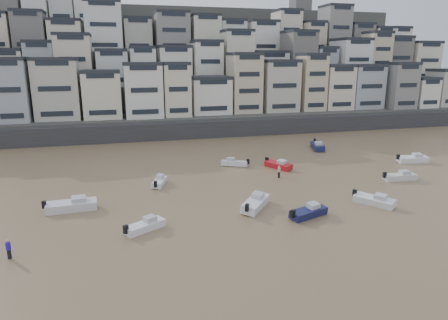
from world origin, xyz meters
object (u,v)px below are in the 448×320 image
object	(u,v)px
boat_e	(278,164)
boat_h	(235,162)
boat_g	(413,158)
boat_j	(145,224)
boat_b	(374,199)
boat_f	(159,181)
boat_i	(317,145)
person_blue	(9,249)
boat_k	(71,204)
boat_d	(400,175)
boat_c	(255,202)
boat_a	(309,211)
person_pink	(279,172)

from	to	relation	value
boat_e	boat_h	distance (m)	6.84
boat_g	boat_j	distance (m)	46.48
boat_b	boat_f	world-z (taller)	boat_b
boat_i	person_blue	size ratio (longest dim) A/B	3.36
boat_h	boat_k	bearing A→B (deg)	57.78
boat_d	boat_h	xyz separation A→B (m)	(-20.00, 13.16, -0.05)
boat_c	boat_d	xyz separation A→B (m)	(22.88, 4.96, -0.12)
boat_b	boat_c	bearing A→B (deg)	-133.92
boat_a	boat_k	size ratio (longest dim) A/B	0.84
boat_d	boat_i	distance (m)	20.61
boat_g	boat_c	bearing A→B (deg)	-148.32
boat_b	person_blue	bearing A→B (deg)	-118.48
boat_a	boat_k	world-z (taller)	boat_k
boat_e	boat_j	size ratio (longest dim) A/B	1.10
boat_g	boat_k	distance (m)	51.92
boat_b	person_pink	size ratio (longest dim) A/B	2.88
boat_f	boat_i	distance (m)	33.73
boat_f	boat_j	size ratio (longest dim) A/B	0.94
boat_d	boat_e	xyz separation A→B (m)	(-13.93, 10.01, 0.01)
boat_h	boat_j	world-z (taller)	same
boat_g	boat_j	bearing A→B (deg)	-150.86
boat_a	person_blue	size ratio (longest dim) A/B	2.83
boat_j	person_blue	distance (m)	11.82
boat_b	boat_f	distance (m)	26.95
boat_k	person_blue	size ratio (longest dim) A/B	3.37
boat_c	person_pink	world-z (taller)	person_pink
boat_j	boat_a	bearing A→B (deg)	-34.23
boat_d	boat_j	xyz separation A→B (m)	(-35.33, -7.78, -0.05)
boat_c	boat_a	bearing A→B (deg)	-91.28
boat_f	boat_j	world-z (taller)	boat_j
boat_i	boat_k	size ratio (longest dim) A/B	1.00
boat_f	boat_g	size ratio (longest dim) A/B	0.80
boat_a	boat_h	distance (m)	22.02
boat_g	boat_j	world-z (taller)	boat_g
boat_b	boat_f	bearing A→B (deg)	-154.30
boat_g	person_blue	distance (m)	58.25
boat_c	person_blue	size ratio (longest dim) A/B	3.33
boat_j	person_blue	size ratio (longest dim) A/B	2.61
boat_h	person_blue	world-z (taller)	person_blue
boat_g	boat_i	bearing A→B (deg)	138.46
boat_d	person_blue	distance (m)	47.98
boat_j	boat_k	xyz separation A→B (m)	(-7.46, 7.34, 0.18)
boat_f	person_blue	size ratio (longest dim) A/B	2.45
boat_b	boat_g	bearing A→B (deg)	97.29
boat_b	person_pink	xyz separation A→B (m)	(-6.39, 12.94, 0.19)
boat_b	boat_i	world-z (taller)	boat_i
boat_e	person_blue	distance (m)	38.81
boat_a	person_blue	bearing A→B (deg)	163.78
person_blue	boat_i	bearing A→B (deg)	34.71
boat_i	boat_j	size ratio (longest dim) A/B	1.29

